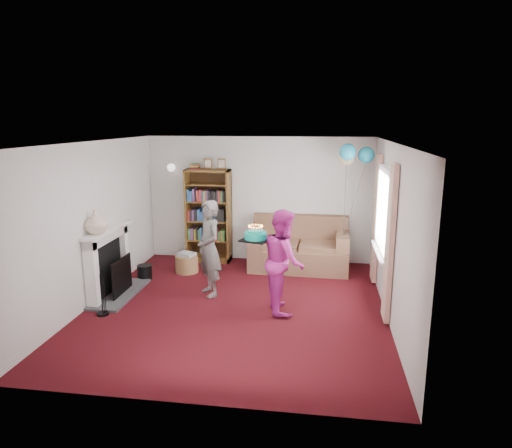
% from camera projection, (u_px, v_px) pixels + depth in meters
% --- Properties ---
extents(ground, '(5.00, 5.00, 0.00)m').
position_uv_depth(ground, '(236.00, 307.00, 7.04)').
color(ground, '#36080C').
rests_on(ground, ground).
extents(wall_back, '(4.50, 0.02, 2.50)m').
position_uv_depth(wall_back, '(259.00, 199.00, 9.18)').
color(wall_back, silver).
rests_on(wall_back, ground).
extents(wall_left, '(0.02, 5.00, 2.50)m').
position_uv_depth(wall_left, '(92.00, 223.00, 7.07)').
color(wall_left, silver).
rests_on(wall_left, ground).
extents(wall_right, '(0.02, 5.00, 2.50)m').
position_uv_depth(wall_right, '(392.00, 233.00, 6.45)').
color(wall_right, silver).
rests_on(wall_right, ground).
extents(ceiling, '(4.50, 5.00, 0.01)m').
position_uv_depth(ceiling, '(235.00, 142.00, 6.48)').
color(ceiling, white).
rests_on(ceiling, wall_back).
extents(fireplace, '(0.55, 1.80, 1.12)m').
position_uv_depth(fireplace, '(112.00, 265.00, 7.40)').
color(fireplace, '#3F3F42').
rests_on(fireplace, ground).
extents(window_bay, '(0.14, 2.02, 2.20)m').
position_uv_depth(window_bay, '(383.00, 227.00, 7.04)').
color(window_bay, white).
rests_on(window_bay, ground).
extents(wall_sconce, '(0.16, 0.23, 0.16)m').
position_uv_depth(wall_sconce, '(171.00, 168.00, 9.14)').
color(wall_sconce, gold).
rests_on(wall_sconce, ground).
extents(bookcase, '(0.88, 0.42, 2.08)m').
position_uv_depth(bookcase, '(209.00, 216.00, 9.19)').
color(bookcase, '#472B14').
rests_on(bookcase, ground).
extents(sofa, '(1.87, 0.99, 0.99)m').
position_uv_depth(sofa, '(299.00, 249.00, 8.84)').
color(sofa, brown).
rests_on(sofa, ground).
extents(wicker_basket, '(0.43, 0.43, 0.38)m').
position_uv_depth(wicker_basket, '(187.00, 263.00, 8.60)').
color(wicker_basket, '#9D6C49').
rests_on(wicker_basket, ground).
extents(person_striped, '(0.64, 0.68, 1.57)m').
position_uv_depth(person_striped, '(209.00, 249.00, 7.36)').
color(person_striped, black).
rests_on(person_striped, ground).
extents(person_magenta, '(0.75, 0.87, 1.55)m').
position_uv_depth(person_magenta, '(284.00, 261.00, 6.76)').
color(person_magenta, '#BC258A').
rests_on(person_magenta, ground).
extents(birthday_cake, '(0.39, 0.39, 0.22)m').
position_uv_depth(birthday_cake, '(256.00, 236.00, 6.75)').
color(birthday_cake, black).
rests_on(birthday_cake, ground).
extents(balloons, '(0.62, 0.67, 1.73)m').
position_uv_depth(balloons, '(353.00, 155.00, 7.93)').
color(balloons, '#3F3F3F').
rests_on(balloons, ground).
extents(mantel_vase, '(0.38, 0.38, 0.37)m').
position_uv_depth(mantel_vase, '(96.00, 222.00, 6.90)').
color(mantel_vase, beige).
rests_on(mantel_vase, fireplace).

